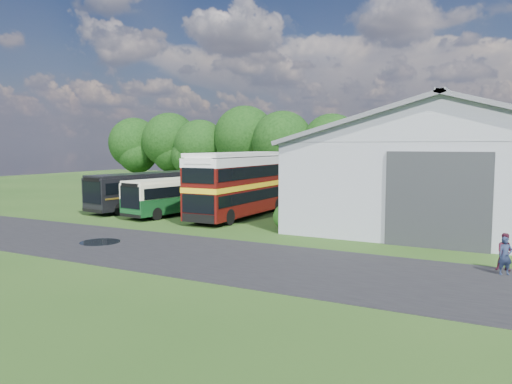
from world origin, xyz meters
The scene contains 18 objects.
ground centered at (0.00, 0.00, 0.00)m, with size 120.00×120.00×0.00m, color #1E3C13.
asphalt_road centered at (3.00, -3.00, 0.00)m, with size 60.00×8.00×0.02m, color black.
puddle centered at (-1.50, -3.00, 0.00)m, with size 2.20×2.20×0.01m, color black.
storage_shed centered at (15.00, 15.98, 4.17)m, with size 18.80×24.80×8.15m.
tree_far_left centered at (-23.00, 24.00, 5.56)m, with size 6.12×6.12×8.64m.
tree_left_a centered at (-18.00, 24.50, 5.87)m, with size 6.46×6.46×9.12m.
tree_left_b centered at (-13.00, 23.50, 5.25)m, with size 5.78×5.78×8.16m.
tree_mid centered at (-8.00, 24.80, 6.18)m, with size 6.80×6.80×9.60m.
tree_right_a centered at (-3.00, 23.80, 5.69)m, with size 6.26×6.26×8.83m.
tree_right_b centered at (2.00, 24.60, 5.44)m, with size 5.98×5.98×8.45m.
shrub_front centered at (5.60, 6.00, 0.00)m, with size 1.70×1.70×1.70m, color #194714.
shrub_mid centered at (5.60, 8.00, 0.00)m, with size 1.60×1.60×1.60m, color #194714.
shrub_back centered at (5.60, 10.00, 0.00)m, with size 1.80×1.80×1.80m, color #194714.
bus_green_single centered at (-4.50, 8.54, 1.49)m, with size 3.84×10.38×2.80m.
bus_maroon_double centered at (0.40, 9.10, 2.39)m, with size 3.02×11.19×4.79m.
bus_dark_single centered at (-8.54, 9.43, 1.62)m, with size 4.20×11.30×3.04m.
visitor_a centered at (18.32, -0.27, 0.78)m, with size 0.57×0.38×1.57m, color #1B253D.
visitor_b centered at (18.32, 0.42, 0.81)m, with size 0.78×0.61×1.61m, color #3A1220.
Camera 1 is at (18.74, -22.77, 5.32)m, focal length 35.00 mm.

